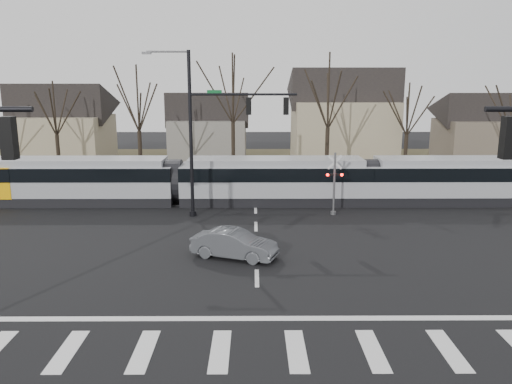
{
  "coord_description": "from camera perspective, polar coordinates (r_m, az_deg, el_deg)",
  "views": [
    {
      "loc": [
        -0.15,
        -18.25,
        8.19
      ],
      "look_at": [
        0.0,
        9.0,
        2.3
      ],
      "focal_mm": 35.0,
      "sensor_mm": 36.0,
      "label": 1
    }
  ],
  "objects": [
    {
      "name": "ground",
      "position": [
        20.0,
        0.15,
        -11.97
      ],
      "size": [
        140.0,
        140.0,
        0.0
      ],
      "primitive_type": "plane",
      "color": "black"
    },
    {
      "name": "rail_crossing_signal",
      "position": [
        32.09,
        8.93,
        0.72
      ],
      "size": [
        1.08,
        0.36,
        4.0
      ],
      "color": "#59595B",
      "rests_on": "ground"
    },
    {
      "name": "signal_pole_far",
      "position": [
        30.93,
        -4.54,
        7.54
      ],
      "size": [
        9.28,
        0.44,
        10.2
      ],
      "color": "black",
      "rests_on": "ground"
    },
    {
      "name": "tree_row",
      "position": [
        44.42,
        2.48,
        8.06
      ],
      "size": [
        59.2,
        7.2,
        10.0
      ],
      "color": "black",
      "rests_on": "ground"
    },
    {
      "name": "crosswalk",
      "position": [
        16.43,
        0.26,
        -17.67
      ],
      "size": [
        27.0,
        2.6,
        0.01
      ],
      "color": "silver",
      "rests_on": "ground"
    },
    {
      "name": "sedan",
      "position": [
        24.11,
        -2.49,
        -5.95
      ],
      "size": [
        4.14,
        5.08,
        1.36
      ],
      "primitive_type": "imported",
      "rotation": [
        0.0,
        0.0,
        1.22
      ],
      "color": "#4E5155",
      "rests_on": "ground"
    },
    {
      "name": "tram",
      "position": [
        34.88,
        1.9,
        1.53
      ],
      "size": [
        42.06,
        3.12,
        3.19
      ],
      "color": "gray",
      "rests_on": "ground"
    },
    {
      "name": "lane_dashes",
      "position": [
        35.21,
        -0.06,
        -1.24
      ],
      "size": [
        0.18,
        30.0,
        0.01
      ],
      "color": "silver",
      "rests_on": "ground"
    },
    {
      "name": "rail_pair",
      "position": [
        35.01,
        -0.06,
        -1.28
      ],
      "size": [
        90.0,
        1.52,
        0.06
      ],
      "color": "#59595E",
      "rests_on": "ground"
    },
    {
      "name": "house_d",
      "position": [
        58.62,
        24.2,
        7.0
      ],
      "size": [
        8.64,
        7.56,
        7.65
      ],
      "color": "brown",
      "rests_on": "ground"
    },
    {
      "name": "house_a",
      "position": [
        56.02,
        -21.26,
        7.56
      ],
      "size": [
        9.72,
        8.64,
        8.6
      ],
      "color": "gray",
      "rests_on": "ground"
    },
    {
      "name": "stop_line",
      "position": [
        18.37,
        0.19,
        -14.25
      ],
      "size": [
        28.0,
        0.35,
        0.01
      ],
      "primitive_type": "cube",
      "color": "silver",
      "rests_on": "ground"
    },
    {
      "name": "house_b",
      "position": [
        54.63,
        -5.46,
        7.71
      ],
      "size": [
        8.64,
        7.56,
        7.65
      ],
      "color": "slate",
      "rests_on": "ground"
    },
    {
      "name": "grass_verge",
      "position": [
        50.91,
        -0.14,
        2.94
      ],
      "size": [
        140.0,
        28.0,
        0.01
      ],
      "primitive_type": "cube",
      "color": "#38331E",
      "rests_on": "ground"
    },
    {
      "name": "house_c",
      "position": [
        52.15,
        9.91,
        8.76
      ],
      "size": [
        10.8,
        8.64,
        10.1
      ],
      "color": "gray",
      "rests_on": "ground"
    }
  ]
}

